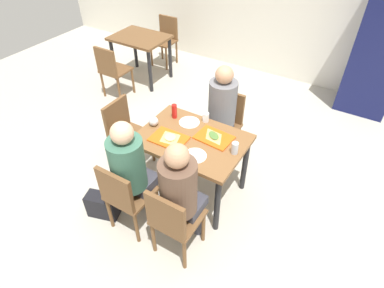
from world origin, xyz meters
name	(u,v)px	position (x,y,z in m)	size (l,w,h in m)	color
ground_plane	(192,190)	(0.00, 0.00, -0.01)	(10.00, 10.00, 0.02)	#B2AD9E
main_table	(192,147)	(0.00, 0.00, 0.65)	(1.08, 0.77, 0.76)	brown
chair_near_left	(125,195)	(-0.27, -0.77, 0.50)	(0.40, 0.40, 0.86)	brown
chair_near_right	(173,219)	(0.27, -0.77, 0.50)	(0.40, 0.40, 0.86)	brown
chair_far_side	(225,121)	(0.00, 0.77, 0.50)	(0.40, 0.40, 0.86)	brown
chair_left_end	(125,130)	(-0.92, 0.00, 0.50)	(0.40, 0.40, 0.86)	brown
person_in_red	(131,167)	(-0.27, -0.63, 0.75)	(0.32, 0.42, 1.27)	#383842
person_in_brown_jacket	(181,190)	(0.27, -0.63, 0.75)	(0.32, 0.42, 1.27)	#383842
person_far_side	(221,109)	(0.00, 0.63, 0.75)	(0.32, 0.42, 1.27)	#383842
tray_red_near	(169,139)	(-0.19, -0.13, 0.77)	(0.36, 0.26, 0.02)	#D85914
tray_red_far	(214,138)	(0.19, 0.12, 0.77)	(0.36, 0.26, 0.02)	#D85914
paper_plate_center	(189,122)	(-0.16, 0.21, 0.77)	(0.22, 0.22, 0.01)	white
paper_plate_near_edge	(195,156)	(0.16, -0.21, 0.77)	(0.22, 0.22, 0.01)	white
pizza_slice_a	(170,137)	(-0.18, -0.13, 0.79)	(0.24, 0.24, 0.02)	#DBAD60
pizza_slice_b	(214,136)	(0.18, 0.12, 0.79)	(0.24, 0.23, 0.02)	#DBAD60
plastic_cup_a	(206,117)	(-0.03, 0.33, 0.81)	(0.07, 0.07, 0.10)	white
plastic_cup_b	(176,154)	(0.03, -0.33, 0.81)	(0.07, 0.07, 0.10)	white
soda_can	(235,148)	(0.46, 0.02, 0.82)	(0.07, 0.07, 0.12)	#B7BCC6
condiment_bottle	(174,111)	(-0.35, 0.21, 0.84)	(0.06, 0.06, 0.16)	red
foil_bundle	(154,121)	(-0.46, -0.02, 0.81)	(0.10, 0.10, 0.10)	silver
handbag	(103,205)	(-0.62, -0.79, 0.14)	(0.32, 0.16, 0.28)	black
drink_fridge	(382,49)	(1.36, 2.85, 0.95)	(0.70, 0.60, 1.90)	#14194C
background_table	(140,44)	(-2.11, 1.82, 0.63)	(0.90, 0.70, 0.76)	brown
background_chair_near	(112,69)	(-2.11, 1.09, 0.50)	(0.40, 0.40, 0.86)	brown
background_chair_far	(166,37)	(-2.11, 2.56, 0.50)	(0.40, 0.40, 0.86)	brown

